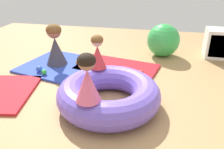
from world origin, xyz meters
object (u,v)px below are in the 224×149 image
Objects in this scene: play_ball_orange at (77,62)px; child_in_red at (97,52)px; adult_seated at (55,45)px; play_ball_teal at (53,58)px; storage_cube at (217,44)px; child_in_pink at (87,78)px; play_ball_red at (141,73)px; exercise_ball_large at (163,40)px; inflatable_cushion at (109,94)px; play_ball_blue at (39,69)px; play_ball_green at (44,72)px.

child_in_red is at bearing -51.78° from play_ball_orange.
play_ball_teal is (-0.17, 0.18, -0.32)m from adult_seated.
child_in_pink is at bearing -124.24° from storage_cube.
play_ball_red is 1.17m from exercise_ball_large.
child_in_pink is at bearing 154.70° from child_in_red.
exercise_ball_large is (0.65, 2.05, 0.15)m from inflatable_cushion.
exercise_ball_large reaches higher than play_ball_blue.
play_ball_blue reaches higher than play_ball_red.
play_ball_blue reaches higher than play_ball_teal.
play_ball_teal is at bearing 18.62° from child_in_red.
play_ball_red is at bearing 7.96° from play_ball_blue.
play_ball_orange is at bearing 41.88° from play_ball_blue.
child_in_pink is at bearing -44.51° from play_ball_green.
inflatable_cushion is at bearing -27.05° from play_ball_green.
exercise_ball_large is at bearing 30.32° from play_ball_orange.
play_ball_blue is (-1.11, 0.30, -0.49)m from child_in_red.
play_ball_teal is (-1.14, 0.88, -0.51)m from child_in_red.
play_ball_green is at bearing -76.40° from play_ball_teal.
inflatable_cushion is at bearing -116.10° from child_in_pink.
child_in_red is 1.89m from exercise_ball_large.
child_in_red is 1.21m from adult_seated.
play_ball_green is (-1.23, 0.63, -0.09)m from inflatable_cushion.
storage_cube is at bearing 21.81° from play_ball_orange.
inflatable_cushion is 0.65m from child_in_pink.
inflatable_cushion is 2.48× the size of child_in_pink.
play_ball_teal is (-1.27, 1.75, -0.54)m from child_in_pink.
play_ball_orange is at bearing 4.35° from child_in_red.
child_in_pink reaches higher than inflatable_cushion.
storage_cube reaches higher than play_ball_orange.
exercise_ball_large is (0.90, 1.64, -0.26)m from child_in_red.
play_ball_orange is at bearing -158.19° from storage_cube.
storage_cube reaches higher than play_ball_blue.
adult_seated is 8.58× the size of play_ball_red.
child_in_pink is 1.93m from adult_seated.
adult_seated reaches higher than play_ball_teal.
child_in_pink is 1.79m from play_ball_blue.
adult_seated is 0.49m from play_ball_orange.
play_ball_orange is 1.21m from play_ball_red.
play_ball_teal is 2.20m from exercise_ball_large.
exercise_ball_large reaches higher than play_ball_green.
exercise_ball_large reaches higher than play_ball_teal.
play_ball_green is at bearing -33.05° from play_ball_blue.
storage_cube is at bearing 7.58° from exercise_ball_large.
child_in_pink is at bearing -53.98° from play_ball_teal.
child_in_red is 1.10m from play_ball_orange.
exercise_ball_large is (2.04, 0.77, 0.25)m from play_ball_teal.
play_ball_blue is (-1.25, 1.18, -0.52)m from child_in_pink.
storage_cube is (3.05, 1.48, 0.19)m from play_ball_blue.
play_ball_red is at bearing 11.62° from play_ball_green.
child_in_red is 0.94m from play_ball_red.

